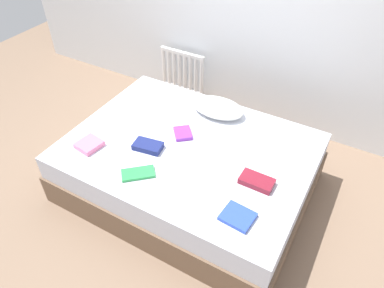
# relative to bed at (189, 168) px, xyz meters

# --- Properties ---
(ground_plane) EXTENTS (8.00, 8.00, 0.00)m
(ground_plane) POSITION_rel_bed_xyz_m (0.00, 0.00, -0.25)
(ground_plane) COLOR #7F6651
(bed) EXTENTS (2.00, 1.50, 0.50)m
(bed) POSITION_rel_bed_xyz_m (0.00, 0.00, 0.00)
(bed) COLOR brown
(bed) RESTS_ON ground
(radiator) EXTENTS (0.54, 0.04, 0.48)m
(radiator) POSITION_rel_bed_xyz_m (-0.78, 1.20, 0.13)
(radiator) COLOR white
(radiator) RESTS_ON ground
(pillow) EXTENTS (0.49, 0.30, 0.12)m
(pillow) POSITION_rel_bed_xyz_m (0.00, 0.52, 0.31)
(pillow) COLOR white
(pillow) RESTS_ON bed
(textbook_pink) EXTENTS (0.20, 0.21, 0.04)m
(textbook_pink) POSITION_rel_bed_xyz_m (-0.70, -0.41, 0.28)
(textbook_pink) COLOR pink
(textbook_pink) RESTS_ON bed
(textbook_purple) EXTENTS (0.22, 0.22, 0.03)m
(textbook_purple) POSITION_rel_bed_xyz_m (-0.12, 0.10, 0.27)
(textbook_purple) COLOR purple
(textbook_purple) RESTS_ON bed
(textbook_navy) EXTENTS (0.25, 0.17, 0.05)m
(textbook_navy) POSITION_rel_bed_xyz_m (-0.27, -0.19, 0.28)
(textbook_navy) COLOR navy
(textbook_navy) RESTS_ON bed
(textbook_green) EXTENTS (0.26, 0.26, 0.02)m
(textbook_green) POSITION_rel_bed_xyz_m (-0.17, -0.47, 0.26)
(textbook_green) COLOR green
(textbook_green) RESTS_ON bed
(textbook_blue) EXTENTS (0.22, 0.20, 0.03)m
(textbook_blue) POSITION_rel_bed_xyz_m (0.65, -0.47, 0.27)
(textbook_blue) COLOR #2847B7
(textbook_blue) RESTS_ON bed
(textbook_maroon) EXTENTS (0.25, 0.14, 0.05)m
(textbook_maroon) POSITION_rel_bed_xyz_m (0.64, -0.12, 0.28)
(textbook_maroon) COLOR maroon
(textbook_maroon) RESTS_ON bed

